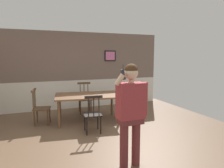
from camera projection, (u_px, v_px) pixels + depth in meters
ground_plane at (107, 140)px, 4.49m from camera, size 6.89×6.89×0.00m
room_back_partition at (77, 72)px, 7.23m from camera, size 6.22×0.17×2.65m
dining_table at (88, 97)px, 5.73m from camera, size 1.91×1.33×0.75m
chair_near_window at (40, 107)px, 5.48m from camera, size 0.51×0.51×0.96m
chair_by_doorway at (131, 103)px, 6.05m from camera, size 0.50×0.50×0.92m
chair_at_table_head at (93, 114)px, 4.86m from camera, size 0.45×0.45×0.93m
chair_opposite_corner at (85, 98)px, 6.67m from camera, size 0.47×0.47×0.97m
person_figure at (131, 108)px, 3.30m from camera, size 0.60×0.25×1.70m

